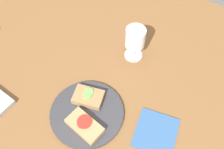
{
  "coord_description": "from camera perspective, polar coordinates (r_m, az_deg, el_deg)",
  "views": [
    {
      "loc": [
        -30.43,
        -32.46,
        78.47
      ],
      "look_at": [
        8.1,
        -4.35,
        8.0
      ],
      "focal_mm": 40.0,
      "sensor_mm": 36.0,
      "label": 1
    }
  ],
  "objects": [
    {
      "name": "sandwich_with_cucumber",
      "position": [
        0.84,
        -5.43,
        -5.1
      ],
      "size": [
        9.79,
        11.56,
        2.62
      ],
      "color": "#937047",
      "rests_on": "plate"
    },
    {
      "name": "wooden_table",
      "position": [
        0.89,
        -5.36,
        -4.48
      ],
      "size": [
        140.0,
        140.0,
        3.0
      ],
      "primitive_type": "cube",
      "color": "brown",
      "rests_on": "ground"
    },
    {
      "name": "plate",
      "position": [
        0.83,
        -5.73,
        -8.77
      ],
      "size": [
        24.24,
        24.24,
        1.19
      ],
      "primitive_type": "cylinder",
      "color": "#333338",
      "rests_on": "wooden_table"
    },
    {
      "name": "napkin",
      "position": [
        0.82,
        10.02,
        -12.89
      ],
      "size": [
        16.67,
        16.01,
        0.4
      ],
      "primitive_type": "cube",
      "rotation": [
        0.0,
        0.0,
        0.27
      ],
      "color": "#33598C",
      "rests_on": "wooden_table"
    },
    {
      "name": "sandwich_with_tomato",
      "position": [
        0.8,
        -6.29,
        -11.49
      ],
      "size": [
        7.25,
        12.19,
        2.56
      ],
      "color": "#A88456",
      "rests_on": "plate"
    },
    {
      "name": "wine_glass",
      "position": [
        0.9,
        5.3,
        8.04
      ],
      "size": [
        7.1,
        7.1,
        13.75
      ],
      "color": "white",
      "rests_on": "wooden_table"
    }
  ]
}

